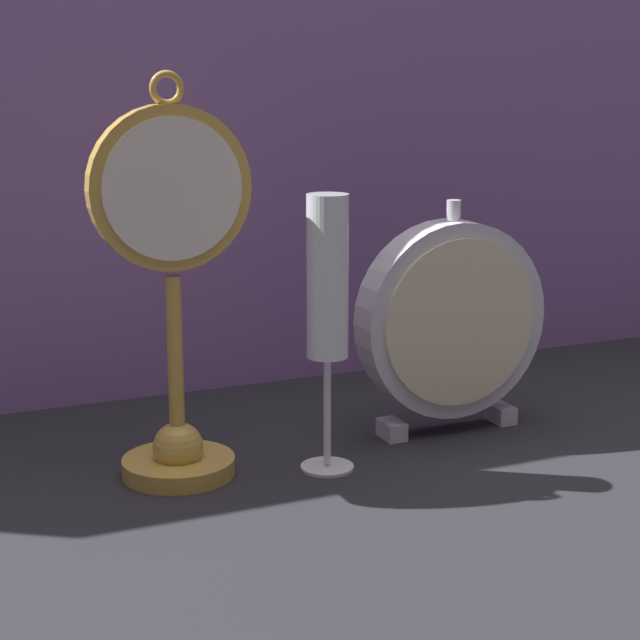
{
  "coord_description": "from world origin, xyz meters",
  "views": [
    {
      "loc": [
        -0.39,
        -0.81,
        0.36
      ],
      "look_at": [
        0.0,
        0.08,
        0.13
      ],
      "focal_mm": 60.0,
      "sensor_mm": 36.0,
      "label": 1
    }
  ],
  "objects": [
    {
      "name": "pocket_watch_on_stand",
      "position": [
        -0.14,
        0.07,
        0.16
      ],
      "size": [
        0.14,
        0.1,
        0.36
      ],
      "color": "gold",
      "rests_on": "ground_plane"
    },
    {
      "name": "fabric_backdrop_drape",
      "position": [
        0.0,
        0.33,
        0.34
      ],
      "size": [
        1.56,
        0.01,
        0.68
      ],
      "primitive_type": "cube",
      "color": "#8460A8",
      "rests_on": "ground_plane"
    },
    {
      "name": "champagne_flute",
      "position": [
        -0.01,
        0.03,
        0.16
      ],
      "size": [
        0.05,
        0.05,
        0.25
      ],
      "color": "silver",
      "rests_on": "ground_plane"
    },
    {
      "name": "mantel_clock_silver",
      "position": [
        0.14,
        0.08,
        0.12
      ],
      "size": [
        0.2,
        0.04,
        0.23
      ],
      "color": "silver",
      "rests_on": "ground_plane"
    },
    {
      "name": "ground_plane",
      "position": [
        0.0,
        0.0,
        0.0
      ],
      "size": [
        4.0,
        4.0,
        0.0
      ],
      "primitive_type": "plane",
      "color": "#232328"
    }
  ]
}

